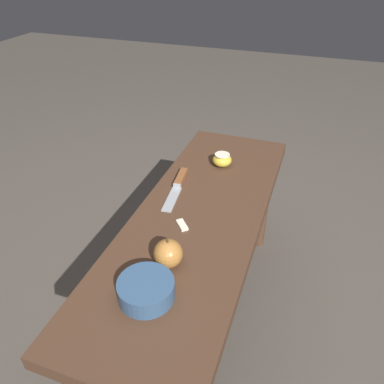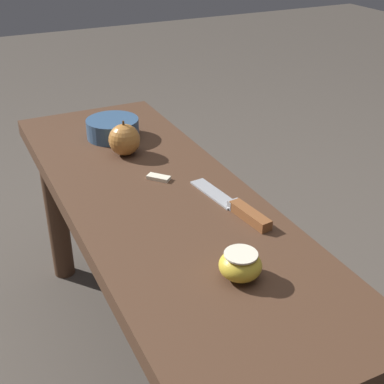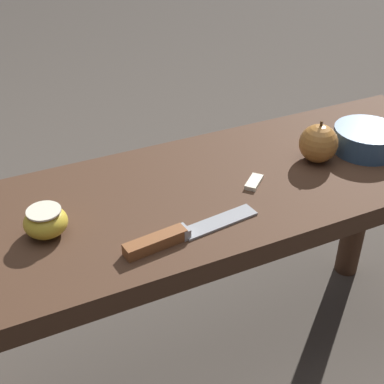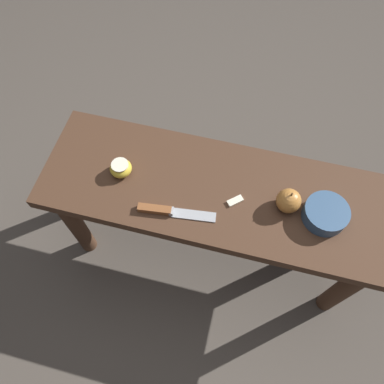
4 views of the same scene
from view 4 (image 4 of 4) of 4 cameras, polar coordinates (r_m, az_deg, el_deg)
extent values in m
plane|color=#4C443D|center=(1.64, 2.65, -7.99)|extent=(8.00, 8.00, 0.00)
cube|color=#472D1E|center=(1.20, 3.59, -0.02)|extent=(1.12, 0.37, 0.04)
cylinder|color=#472D1E|center=(1.49, -17.36, -4.59)|extent=(0.06, 0.06, 0.46)
cylinder|color=#472D1E|center=(1.44, 22.19, -13.47)|extent=(0.06, 0.06, 0.46)
cylinder|color=#472D1E|center=(1.58, -13.92, 3.57)|extent=(0.06, 0.06, 0.46)
cylinder|color=#472D1E|center=(1.54, 22.70, -4.41)|extent=(0.06, 0.06, 0.46)
cube|color=#9EA0A5|center=(1.14, 0.24, -3.53)|extent=(0.14, 0.05, 0.00)
cube|color=#9EA0A5|center=(1.13, -3.16, -2.97)|extent=(0.01, 0.03, 0.02)
cube|color=brown|center=(1.14, -5.72, -2.63)|extent=(0.11, 0.04, 0.02)
sphere|color=#B27233|center=(1.15, 14.50, -1.31)|extent=(0.08, 0.08, 0.08)
cylinder|color=#4C3319|center=(1.12, 14.96, -0.37)|extent=(0.01, 0.01, 0.01)
ellipsoid|color=gold|center=(1.21, -10.79, 3.57)|extent=(0.07, 0.07, 0.05)
cylinder|color=silver|center=(1.19, -10.96, 4.12)|extent=(0.05, 0.05, 0.00)
cube|color=silver|center=(1.16, 6.59, -1.35)|extent=(0.05, 0.05, 0.01)
cylinder|color=#335175|center=(1.18, 19.67, -3.13)|extent=(0.13, 0.13, 0.05)
camera|label=1|loc=(1.20, 58.52, 19.12)|focal=35.00mm
camera|label=2|loc=(1.42, -35.92, 32.36)|focal=50.00mm
camera|label=3|loc=(0.70, -48.44, -23.09)|focal=50.00mm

